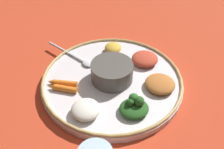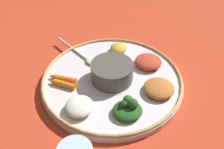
% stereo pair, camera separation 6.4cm
% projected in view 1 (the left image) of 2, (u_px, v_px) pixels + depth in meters
% --- Properties ---
extents(ground_plane, '(2.40, 2.40, 0.00)m').
position_uv_depth(ground_plane, '(112.00, 84.00, 0.67)').
color(ground_plane, '#B7381E').
extents(platter, '(0.37, 0.37, 0.02)m').
position_uv_depth(platter, '(112.00, 81.00, 0.66)').
color(platter, silver).
rests_on(platter, ground_plane).
extents(platter_rim, '(0.37, 0.37, 0.01)m').
position_uv_depth(platter_rim, '(112.00, 78.00, 0.65)').
color(platter_rim, tan).
rests_on(platter_rim, platter).
extents(center_bowl, '(0.11, 0.11, 0.05)m').
position_uv_depth(center_bowl, '(112.00, 71.00, 0.64)').
color(center_bowl, '#4C4742').
rests_on(center_bowl, platter).
extents(spoon, '(0.16, 0.10, 0.01)m').
position_uv_depth(spoon, '(76.00, 58.00, 0.72)').
color(spoon, silver).
rests_on(spoon, platter).
extents(greens_pile, '(0.07, 0.08, 0.04)m').
position_uv_depth(greens_pile, '(134.00, 106.00, 0.56)').
color(greens_pile, '#23511E').
rests_on(greens_pile, platter).
extents(carrot_near_spoon, '(0.05, 0.07, 0.01)m').
position_uv_depth(carrot_near_spoon, '(63.00, 83.00, 0.63)').
color(carrot_near_spoon, orange).
rests_on(carrot_near_spoon, platter).
extents(carrot_outer, '(0.05, 0.07, 0.02)m').
position_uv_depth(carrot_outer, '(63.00, 89.00, 0.62)').
color(carrot_outer, orange).
rests_on(carrot_outer, platter).
extents(mound_lentil_yellow, '(0.07, 0.07, 0.02)m').
position_uv_depth(mound_lentil_yellow, '(113.00, 48.00, 0.74)').
color(mound_lentil_yellow, gold).
rests_on(mound_lentil_yellow, platter).
extents(mound_chickpea, '(0.08, 0.08, 0.02)m').
position_uv_depth(mound_chickpea, '(160.00, 84.00, 0.62)').
color(mound_chickpea, '#B2662D').
rests_on(mound_chickpea, platter).
extents(mound_berbere_red, '(0.08, 0.08, 0.02)m').
position_uv_depth(mound_berbere_red, '(145.00, 59.00, 0.70)').
color(mound_berbere_red, '#B73D28').
rests_on(mound_berbere_red, platter).
extents(mound_rice_white, '(0.09, 0.09, 0.03)m').
position_uv_depth(mound_rice_white, '(86.00, 109.00, 0.56)').
color(mound_rice_white, silver).
rests_on(mound_rice_white, platter).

